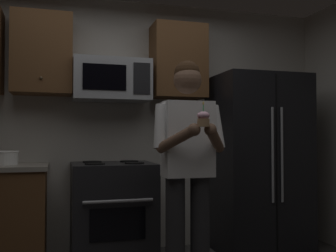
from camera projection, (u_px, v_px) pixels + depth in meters
wall_back at (122, 124)px, 4.08m from camera, size 4.40×0.10×2.60m
oven_range at (113, 212)px, 3.64m from camera, size 0.76×0.70×0.93m
microwave at (112, 80)px, 3.79m from camera, size 0.74×0.41×0.40m
refrigerator at (258, 163)px, 4.03m from camera, size 0.90×0.75×1.80m
cabinet_row_upper at (50, 55)px, 3.69m from camera, size 2.78×0.36×0.76m
bowl_large_white at (3, 157)px, 3.44m from camera, size 0.27×0.27×0.12m
person at (188, 159)px, 2.98m from camera, size 0.60×0.48×1.76m
cupcake at (203, 119)px, 2.68m from camera, size 0.09×0.09×0.17m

